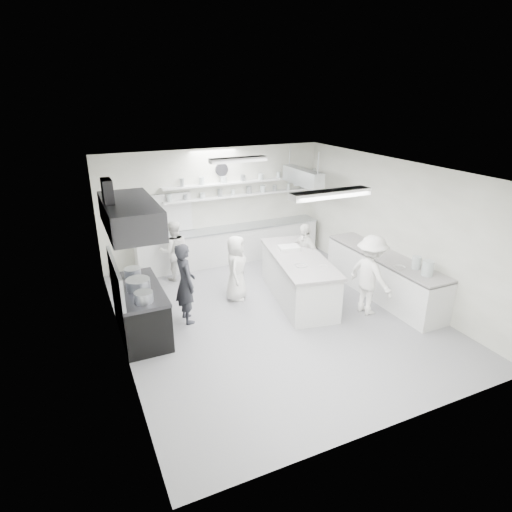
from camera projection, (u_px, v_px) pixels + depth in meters
name	position (u px, v px, depth m)	size (l,w,h in m)	color
floor	(273.00, 315.00, 8.89)	(6.00, 7.00, 0.02)	gray
ceiling	(275.00, 170.00, 7.79)	(6.00, 7.00, 0.02)	white
wall_back	(215.00, 206.00, 11.31)	(6.00, 0.04, 3.00)	silver
wall_front	(399.00, 334.00, 5.37)	(6.00, 0.04, 3.00)	silver
wall_left	(115.00, 272.00, 7.19)	(0.04, 7.00, 3.00)	silver
wall_right	(395.00, 228.00, 9.50)	(0.04, 7.00, 3.00)	silver
stove	(141.00, 312.00, 8.06)	(0.80, 1.80, 0.90)	black
exhaust_hood	(130.00, 215.00, 7.37)	(0.85, 2.00, 0.50)	#303035
back_counter	(230.00, 245.00, 11.55)	(5.00, 0.60, 0.92)	silver
shelf_lower	(241.00, 195.00, 11.38)	(4.20, 0.26, 0.04)	silver
shelf_upper	(241.00, 182.00, 11.25)	(4.20, 0.26, 0.04)	silver
pass_through_window	(167.00, 213.00, 10.81)	(1.30, 0.04, 1.00)	black
wall_clock	(221.00, 170.00, 11.01)	(0.32, 0.32, 0.05)	white
right_counter	(383.00, 276.00, 9.57)	(0.74, 3.30, 0.94)	silver
pot_rack	(303.00, 177.00, 10.86)	(0.30, 1.60, 0.40)	#A7ACB3
light_fixture_front	(331.00, 194.00, 6.29)	(1.30, 0.25, 0.10)	silver
light_fixture_rear	(238.00, 160.00, 9.35)	(1.30, 0.25, 0.10)	silver
prep_island	(298.00, 278.00, 9.44)	(0.97, 2.60, 0.96)	silver
stove_pot	(138.00, 285.00, 7.80)	(0.43, 0.43, 0.25)	#A7ACB3
cook_stove	(185.00, 283.00, 8.39)	(0.60, 0.39, 1.64)	#2B2C32
cook_back	(174.00, 251.00, 10.31)	(0.72, 0.56, 1.48)	white
cook_island_left	(236.00, 268.00, 9.34)	(0.72, 0.47, 1.47)	white
cook_island_right	(304.00, 255.00, 9.97)	(0.89, 0.37, 1.52)	white
cook_right	(370.00, 275.00, 8.70)	(1.09, 0.63, 1.69)	white
bowl_island_a	(301.00, 267.00, 8.75)	(0.24, 0.24, 0.06)	#A7ACB3
bowl_island_b	(323.00, 267.00, 8.72)	(0.18, 0.18, 0.06)	silver
bowl_right	(399.00, 268.00, 8.74)	(0.23, 0.23, 0.06)	silver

